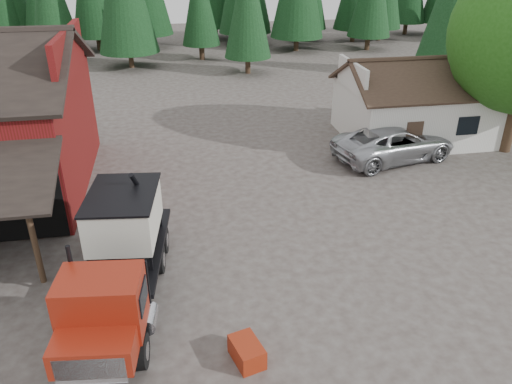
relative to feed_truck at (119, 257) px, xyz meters
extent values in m
plane|color=#403732|center=(2.81, -0.52, -1.73)|extent=(120.00, 120.00, 0.00)
cube|color=maroon|center=(-2.19, 9.48, 4.27)|extent=(0.25, 7.00, 2.00)
cylinder|color=#382619|center=(-2.79, 1.58, -0.33)|extent=(0.20, 0.20, 2.80)
cube|color=silver|center=(15.81, 12.48, -0.23)|extent=(8.00, 6.00, 3.00)
cube|color=#38281E|center=(15.81, 10.98, 2.02)|extent=(8.60, 3.42, 1.80)
cube|color=#38281E|center=(15.81, 13.98, 2.02)|extent=(8.60, 3.42, 1.80)
cube|color=silver|center=(11.81, 12.48, 2.02)|extent=(0.20, 4.20, 1.50)
cube|color=silver|center=(19.81, 12.48, 2.02)|extent=(0.20, 4.20, 1.50)
cube|color=#38281E|center=(14.31, 9.46, -0.73)|extent=(0.90, 0.06, 2.00)
cube|color=black|center=(17.31, 9.46, -0.13)|extent=(1.20, 0.06, 1.00)
cylinder|color=#382619|center=(19.81, 9.48, -0.13)|extent=(0.60, 0.60, 3.20)
sphere|color=#1F5313|center=(18.61, 10.28, 3.27)|extent=(4.40, 4.40, 4.40)
cylinder|color=#382619|center=(8.81, 29.48, -0.93)|extent=(0.44, 0.44, 1.60)
cone|color=black|center=(8.81, 29.48, 4.17)|extent=(3.96, 3.96, 9.00)
cylinder|color=#382619|center=(24.81, 25.48, -0.93)|extent=(0.44, 0.44, 1.60)
cylinder|color=#382619|center=(-1.19, 33.48, -0.93)|extent=(0.44, 0.44, 1.60)
cylinder|color=black|center=(-1.26, -2.59, -1.24)|extent=(0.43, 1.02, 0.99)
cylinder|color=black|center=(0.62, -2.81, -1.24)|extent=(0.43, 1.02, 0.99)
cylinder|color=black|center=(-0.76, 1.69, -1.24)|extent=(0.43, 1.02, 0.99)
cylinder|color=black|center=(1.11, 1.47, -1.24)|extent=(0.43, 1.02, 0.99)
cylinder|color=black|center=(-0.61, 2.94, -1.24)|extent=(0.43, 1.02, 0.99)
cylinder|color=black|center=(1.26, 2.72, -1.24)|extent=(0.43, 1.02, 0.99)
cube|color=black|center=(0.01, 0.15, -0.88)|extent=(1.87, 7.78, 0.36)
cube|color=silver|center=(-0.47, -3.99, -0.52)|extent=(1.70, 0.29, 0.81)
cube|color=maroon|center=(-0.41, -3.46, -0.38)|extent=(2.14, 1.39, 0.76)
cube|color=maroon|center=(-0.27, -2.30, 0.11)|extent=(2.31, 1.76, 1.66)
cube|color=black|center=(-0.36, -3.01, 0.38)|extent=(1.88, 0.29, 0.81)
cylinder|color=black|center=(-1.07, -1.39, 0.60)|extent=(0.14, 0.14, 1.61)
cube|color=black|center=(-0.17, -1.41, 0.06)|extent=(2.20, 0.36, 1.44)
cube|color=black|center=(0.16, 1.40, -0.64)|extent=(2.87, 5.43, 0.14)
cube|color=beige|center=(0.16, 1.40, 0.69)|extent=(2.39, 3.18, 1.44)
cone|color=beige|center=(0.16, 1.40, -0.21)|extent=(2.19, 2.19, 0.63)
cube|color=black|center=(0.16, 1.40, 1.43)|extent=(2.49, 3.28, 0.07)
cylinder|color=black|center=(0.84, 2.59, 0.60)|extent=(0.88, 1.90, 2.74)
cube|color=maroon|center=(-0.13, 3.60, -0.38)|extent=(0.62, 0.78, 0.40)
cylinder|color=silver|center=(0.82, -1.84, -0.97)|extent=(0.60, 0.95, 0.50)
imported|color=#AFB1B7|center=(13.26, 9.48, -0.83)|extent=(7.03, 4.41, 1.81)
cube|color=maroon|center=(3.43, -3.14, -1.43)|extent=(0.97, 1.25, 0.60)
camera|label=1|loc=(1.89, -13.19, 8.64)|focal=35.00mm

